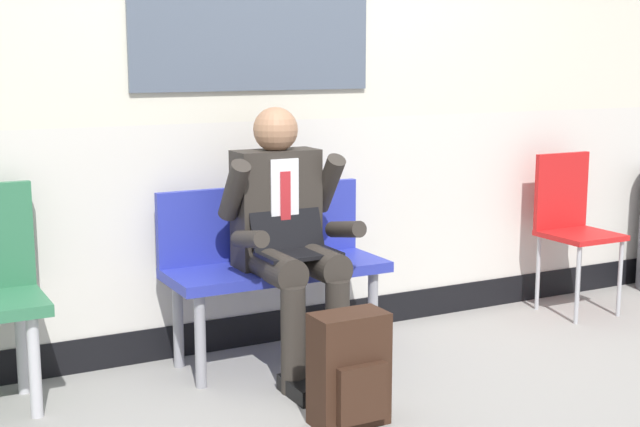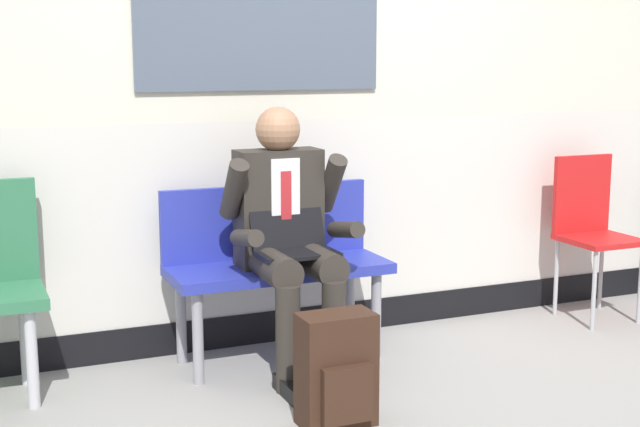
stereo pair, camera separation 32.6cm
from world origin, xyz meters
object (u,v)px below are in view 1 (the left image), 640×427
(backpack, at_px, (350,371))
(folding_chair, at_px, (571,217))
(bench_with_person, at_px, (271,257))
(person_seated, at_px, (288,234))

(backpack, xyz_separation_m, folding_chair, (1.95, 0.84, 0.32))
(bench_with_person, distance_m, backpack, 0.92)
(bench_with_person, bearing_deg, folding_chair, -1.06)
(person_seated, distance_m, backpack, 0.81)
(backpack, distance_m, folding_chair, 2.15)
(bench_with_person, relative_size, folding_chair, 1.16)
(backpack, bearing_deg, folding_chair, 23.44)
(backpack, bearing_deg, person_seated, 84.91)
(backpack, bearing_deg, bench_with_person, 86.01)
(bench_with_person, bearing_deg, backpack, -93.99)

